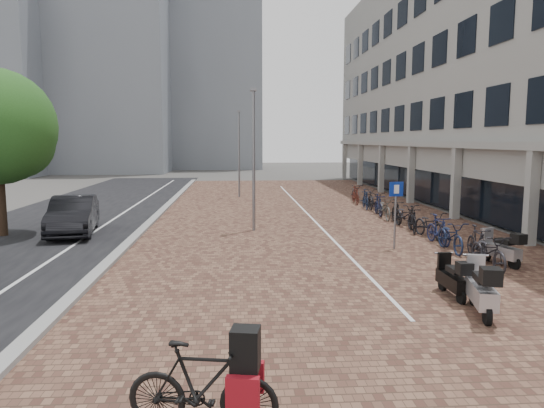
{
  "coord_description": "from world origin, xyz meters",
  "views": [
    {
      "loc": [
        -1.34,
        -12.53,
        3.65
      ],
      "look_at": [
        0.0,
        6.0,
        1.3
      ],
      "focal_mm": 33.34,
      "sensor_mm": 36.0,
      "label": 1
    }
  ],
  "objects_px": {
    "scooter_front": "(501,248)",
    "scooter_back": "(481,288)",
    "parking_sign": "(396,205)",
    "scooter_mid": "(452,277)",
    "hero_bike": "(202,385)",
    "car_dark": "(73,215)"
  },
  "relations": [
    {
      "from": "scooter_front",
      "to": "scooter_back",
      "type": "distance_m",
      "value": 4.82
    },
    {
      "from": "scooter_front",
      "to": "parking_sign",
      "type": "height_order",
      "value": "parking_sign"
    },
    {
      "from": "scooter_mid",
      "to": "scooter_back",
      "type": "distance_m",
      "value": 1.21
    },
    {
      "from": "scooter_back",
      "to": "parking_sign",
      "type": "relative_size",
      "value": 0.76
    },
    {
      "from": "hero_bike",
      "to": "scooter_mid",
      "type": "height_order",
      "value": "hero_bike"
    },
    {
      "from": "car_dark",
      "to": "hero_bike",
      "type": "relative_size",
      "value": 2.24
    },
    {
      "from": "hero_bike",
      "to": "scooter_front",
      "type": "xyz_separation_m",
      "value": [
        8.14,
        7.88,
        -0.08
      ]
    },
    {
      "from": "hero_bike",
      "to": "scooter_mid",
      "type": "relative_size",
      "value": 1.39
    },
    {
      "from": "scooter_back",
      "to": "hero_bike",
      "type": "bearing_deg",
      "value": -131.21
    },
    {
      "from": "hero_bike",
      "to": "scooter_front",
      "type": "height_order",
      "value": "hero_bike"
    },
    {
      "from": "hero_bike",
      "to": "car_dark",
      "type": "bearing_deg",
      "value": 33.41
    },
    {
      "from": "car_dark",
      "to": "scooter_back",
      "type": "bearing_deg",
      "value": -51.47
    },
    {
      "from": "scooter_front",
      "to": "scooter_back",
      "type": "xyz_separation_m",
      "value": [
        -2.61,
        -4.05,
        0.07
      ]
    },
    {
      "from": "car_dark",
      "to": "scooter_front",
      "type": "height_order",
      "value": "car_dark"
    },
    {
      "from": "scooter_back",
      "to": "parking_sign",
      "type": "height_order",
      "value": "parking_sign"
    },
    {
      "from": "scooter_back",
      "to": "scooter_mid",
      "type": "bearing_deg",
      "value": 108.44
    },
    {
      "from": "scooter_mid",
      "to": "scooter_back",
      "type": "relative_size",
      "value": 0.83
    },
    {
      "from": "parking_sign",
      "to": "hero_bike",
      "type": "bearing_deg",
      "value": -126.38
    },
    {
      "from": "scooter_back",
      "to": "parking_sign",
      "type": "xyz_separation_m",
      "value": [
        0.19,
        6.36,
        0.92
      ]
    },
    {
      "from": "car_dark",
      "to": "scooter_front",
      "type": "bearing_deg",
      "value": -33.33
    },
    {
      "from": "scooter_mid",
      "to": "parking_sign",
      "type": "relative_size",
      "value": 0.63
    },
    {
      "from": "scooter_back",
      "to": "parking_sign",
      "type": "distance_m",
      "value": 6.43
    }
  ]
}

